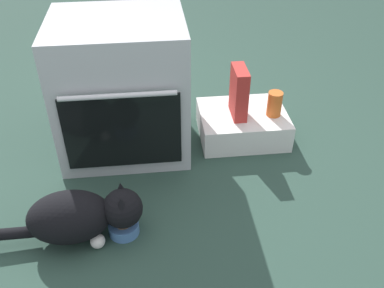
# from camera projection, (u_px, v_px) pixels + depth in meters

# --- Properties ---
(ground) EXTENTS (8.00, 8.00, 0.00)m
(ground) POSITION_uv_depth(u_px,v_px,m) (145.00, 191.00, 2.12)
(ground) COLOR #284238
(oven) EXTENTS (0.66, 0.60, 0.72)m
(oven) POSITION_uv_depth(u_px,v_px,m) (122.00, 88.00, 2.23)
(oven) COLOR #B7BABF
(oven) RESTS_ON ground
(pantry_cabinet) EXTENTS (0.49, 0.39, 0.16)m
(pantry_cabinet) POSITION_uv_depth(u_px,v_px,m) (242.00, 124.00, 2.46)
(pantry_cabinet) COLOR white
(pantry_cabinet) RESTS_ON ground
(food_bowl) EXTENTS (0.13, 0.13, 0.08)m
(food_bowl) POSITION_uv_depth(u_px,v_px,m) (124.00, 227.00, 1.89)
(food_bowl) COLOR #4C7AB7
(food_bowl) RESTS_ON ground
(cat) EXTENTS (0.76, 0.24, 0.25)m
(cat) POSITION_uv_depth(u_px,v_px,m) (80.00, 216.00, 1.81)
(cat) COLOR black
(cat) RESTS_ON ground
(cereal_box) EXTENTS (0.07, 0.18, 0.28)m
(cereal_box) POSITION_uv_depth(u_px,v_px,m) (239.00, 92.00, 2.31)
(cereal_box) COLOR #B72D28
(cereal_box) RESTS_ON pantry_cabinet
(sauce_jar) EXTENTS (0.08, 0.08, 0.14)m
(sauce_jar) POSITION_uv_depth(u_px,v_px,m) (275.00, 104.00, 2.35)
(sauce_jar) COLOR #D16023
(sauce_jar) RESTS_ON pantry_cabinet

